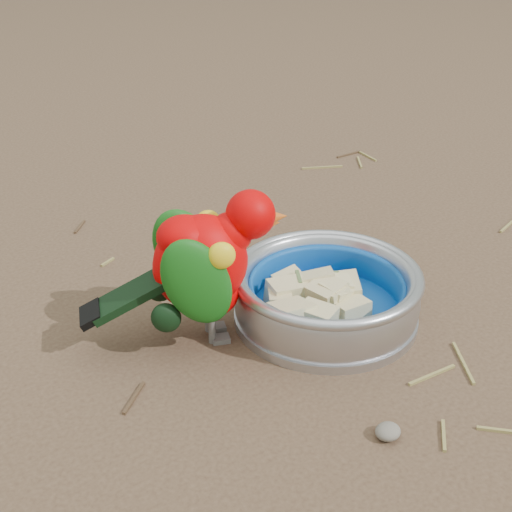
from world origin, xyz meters
TOP-DOWN VIEW (x-y plane):
  - ground at (0.00, 0.00)m, footprint 60.00×60.00m
  - food_bowl at (-0.02, 0.07)m, footprint 0.20×0.20m
  - bowl_wall at (-0.02, 0.07)m, footprint 0.20×0.20m
  - fruit_wedges at (-0.02, 0.07)m, footprint 0.12×0.12m
  - lory_parrot at (-0.14, 0.12)m, footprint 0.21×0.16m
  - ground_debris at (-0.02, 0.09)m, footprint 0.90×0.80m

SIDE VIEW (x-z plane):
  - ground at x=0.00m, z-range 0.00..0.00m
  - ground_debris at x=-0.02m, z-range 0.00..0.01m
  - food_bowl at x=-0.02m, z-range 0.00..0.02m
  - fruit_wedges at x=-0.02m, z-range 0.02..0.05m
  - bowl_wall at x=-0.02m, z-range 0.02..0.06m
  - lory_parrot at x=-0.14m, z-range 0.00..0.16m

